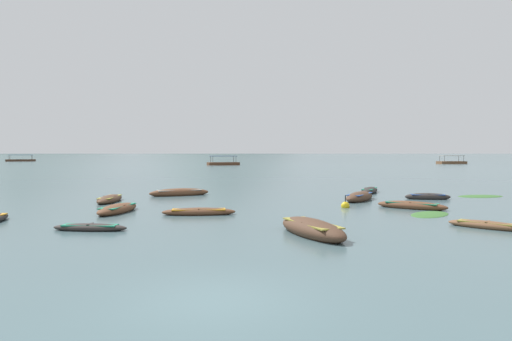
{
  "coord_description": "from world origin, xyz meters",
  "views": [
    {
      "loc": [
        0.64,
        -9.9,
        3.28
      ],
      "look_at": [
        2.54,
        53.26,
        0.71
      ],
      "focal_mm": 31.77,
      "sensor_mm": 36.0,
      "label": 1
    }
  ],
  "objects_px": {
    "rowboat_6": "(199,212)",
    "rowboat_10": "(369,191)",
    "rowboat_9": "(428,197)",
    "rowboat_0": "(118,209)",
    "rowboat_1": "(360,197)",
    "mooring_buoy": "(345,206)",
    "ferry_0": "(21,160)",
    "rowboat_5": "(312,229)",
    "rowboat_4": "(412,206)",
    "rowboat_2": "(179,193)",
    "ferry_1": "(223,163)",
    "rowboat_12": "(90,228)",
    "ferry_2": "(452,162)",
    "rowboat_11": "(110,199)",
    "rowboat_7": "(487,225)"
  },
  "relations": [
    {
      "from": "ferry_0",
      "to": "mooring_buoy",
      "type": "xyz_separation_m",
      "value": [
        85.0,
        -136.97,
        -0.34
      ]
    },
    {
      "from": "rowboat_0",
      "to": "rowboat_1",
      "type": "height_order",
      "value": "rowboat_1"
    },
    {
      "from": "rowboat_4",
      "to": "rowboat_10",
      "type": "xyz_separation_m",
      "value": [
        0.4,
        10.21,
        0.01
      ]
    },
    {
      "from": "rowboat_12",
      "to": "rowboat_9",
      "type": "bearing_deg",
      "value": 31.8
    },
    {
      "from": "rowboat_5",
      "to": "mooring_buoy",
      "type": "xyz_separation_m",
      "value": [
        3.34,
        8.76,
        -0.14
      ]
    },
    {
      "from": "rowboat_6",
      "to": "rowboat_10",
      "type": "bearing_deg",
      "value": 44.72
    },
    {
      "from": "rowboat_11",
      "to": "rowboat_12",
      "type": "height_order",
      "value": "rowboat_11"
    },
    {
      "from": "rowboat_12",
      "to": "mooring_buoy",
      "type": "xyz_separation_m",
      "value": [
        12.49,
        7.37,
        -0.01
      ]
    },
    {
      "from": "rowboat_2",
      "to": "rowboat_5",
      "type": "relative_size",
      "value": 1.0
    },
    {
      "from": "rowboat_6",
      "to": "rowboat_11",
      "type": "xyz_separation_m",
      "value": [
        -6.5,
        6.38,
        0.03
      ]
    },
    {
      "from": "rowboat_10",
      "to": "ferry_0",
      "type": "bearing_deg",
      "value": 125.02
    },
    {
      "from": "rowboat_6",
      "to": "ferry_0",
      "type": "relative_size",
      "value": 0.39
    },
    {
      "from": "rowboat_4",
      "to": "mooring_buoy",
      "type": "height_order",
      "value": "mooring_buoy"
    },
    {
      "from": "rowboat_10",
      "to": "ferry_1",
      "type": "height_order",
      "value": "ferry_1"
    },
    {
      "from": "rowboat_10",
      "to": "ferry_1",
      "type": "bearing_deg",
      "value": 100.91
    },
    {
      "from": "rowboat_1",
      "to": "mooring_buoy",
      "type": "distance_m",
      "value": 4.4
    },
    {
      "from": "rowboat_9",
      "to": "mooring_buoy",
      "type": "distance_m",
      "value": 8.25
    },
    {
      "from": "rowboat_0",
      "to": "rowboat_4",
      "type": "bearing_deg",
      "value": 3.98
    },
    {
      "from": "rowboat_12",
      "to": "ferry_1",
      "type": "height_order",
      "value": "ferry_1"
    },
    {
      "from": "rowboat_2",
      "to": "rowboat_12",
      "type": "xyz_separation_m",
      "value": [
        -1.63,
        -15.25,
        -0.09
      ]
    },
    {
      "from": "rowboat_11",
      "to": "ferry_2",
      "type": "height_order",
      "value": "ferry_2"
    },
    {
      "from": "rowboat_11",
      "to": "rowboat_12",
      "type": "distance_m",
      "value": 11.27
    },
    {
      "from": "rowboat_5",
      "to": "ferry_1",
      "type": "distance_m",
      "value": 97.14
    },
    {
      "from": "ferry_2",
      "to": "rowboat_6",
      "type": "bearing_deg",
      "value": -121.0
    },
    {
      "from": "rowboat_4",
      "to": "rowboat_10",
      "type": "bearing_deg",
      "value": 87.74
    },
    {
      "from": "rowboat_10",
      "to": "ferry_1",
      "type": "relative_size",
      "value": 0.5
    },
    {
      "from": "rowboat_5",
      "to": "ferry_1",
      "type": "bearing_deg",
      "value": 94.47
    },
    {
      "from": "rowboat_10",
      "to": "ferry_1",
      "type": "distance_m",
      "value": 79.81
    },
    {
      "from": "rowboat_9",
      "to": "ferry_1",
      "type": "height_order",
      "value": "ferry_1"
    },
    {
      "from": "rowboat_7",
      "to": "ferry_1",
      "type": "distance_m",
      "value": 96.68
    },
    {
      "from": "rowboat_11",
      "to": "rowboat_12",
      "type": "bearing_deg",
      "value": -77.8
    },
    {
      "from": "rowboat_0",
      "to": "mooring_buoy",
      "type": "height_order",
      "value": "mooring_buoy"
    },
    {
      "from": "rowboat_0",
      "to": "rowboat_9",
      "type": "relative_size",
      "value": 1.3
    },
    {
      "from": "rowboat_4",
      "to": "mooring_buoy",
      "type": "bearing_deg",
      "value": 172.38
    },
    {
      "from": "rowboat_1",
      "to": "rowboat_6",
      "type": "xyz_separation_m",
      "value": [
        -10.26,
        -6.71,
        -0.09
      ]
    },
    {
      "from": "rowboat_5",
      "to": "ferry_0",
      "type": "distance_m",
      "value": 167.05
    },
    {
      "from": "rowboat_4",
      "to": "ferry_2",
      "type": "relative_size",
      "value": 0.47
    },
    {
      "from": "rowboat_6",
      "to": "rowboat_10",
      "type": "xyz_separation_m",
      "value": [
        12.57,
        12.44,
        0.03
      ]
    },
    {
      "from": "rowboat_0",
      "to": "rowboat_4",
      "type": "height_order",
      "value": "rowboat_0"
    },
    {
      "from": "rowboat_0",
      "to": "rowboat_1",
      "type": "xyz_separation_m",
      "value": [
        14.79,
        5.64,
        0.05
      ]
    },
    {
      "from": "rowboat_12",
      "to": "ferry_0",
      "type": "distance_m",
      "value": 161.53
    },
    {
      "from": "rowboat_0",
      "to": "rowboat_12",
      "type": "distance_m",
      "value": 5.72
    },
    {
      "from": "rowboat_9",
      "to": "rowboat_12",
      "type": "xyz_separation_m",
      "value": [
        -19.33,
        -11.99,
        -0.05
      ]
    },
    {
      "from": "rowboat_1",
      "to": "rowboat_9",
      "type": "height_order",
      "value": "rowboat_1"
    },
    {
      "from": "rowboat_9",
      "to": "rowboat_10",
      "type": "height_order",
      "value": "rowboat_10"
    },
    {
      "from": "rowboat_1",
      "to": "ferry_0",
      "type": "relative_size",
      "value": 0.41
    },
    {
      "from": "rowboat_2",
      "to": "rowboat_1",
      "type": "bearing_deg",
      "value": -17.02
    },
    {
      "from": "rowboat_2",
      "to": "ferry_0",
      "type": "xyz_separation_m",
      "value": [
        -74.13,
        129.09,
        0.24
      ]
    },
    {
      "from": "rowboat_1",
      "to": "mooring_buoy",
      "type": "height_order",
      "value": "mooring_buoy"
    },
    {
      "from": "rowboat_5",
      "to": "ferry_2",
      "type": "xyz_separation_m",
      "value": [
        56.07,
        107.72,
        0.2
      ]
    }
  ]
}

